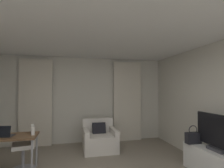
{
  "coord_description": "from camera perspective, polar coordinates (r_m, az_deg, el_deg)",
  "views": [
    {
      "loc": [
        -0.38,
        -2.67,
        1.63
      ],
      "look_at": [
        0.49,
        1.24,
        1.74
      ],
      "focal_mm": 29.12,
      "sensor_mm": 36.0,
      "label": 1
    }
  ],
  "objects": [
    {
      "name": "handbag_primary",
      "position": [
        4.23,
        24.1,
        -15.07
      ],
      "size": [
        0.3,
        0.14,
        0.37
      ],
      "color": "black",
      "rests_on": "tv_console"
    },
    {
      "name": "desk_chair",
      "position": [
        4.26,
        -25.55,
        -18.35
      ],
      "size": [
        0.48,
        0.48,
        0.88
      ],
      "color": "gray",
      "rests_on": "ground"
    },
    {
      "name": "curtain_right_panel",
      "position": [
        5.85,
        4.86,
        -5.36
      ],
      "size": [
        0.9,
        0.06,
        2.5
      ],
      "color": "beige",
      "rests_on": "ground"
    },
    {
      "name": "ceiling",
      "position": [
        2.87,
        -4.46,
        18.74
      ],
      "size": [
        5.12,
        6.12,
        0.06
      ],
      "primitive_type": "cube",
      "color": "white",
      "rests_on": "wall_left"
    },
    {
      "name": "wall_window",
      "position": [
        5.72,
        -8.86,
        -4.93
      ],
      "size": [
        5.12,
        0.06,
        2.6
      ],
      "color": "beige",
      "rests_on": "ground"
    },
    {
      "name": "armchair",
      "position": [
        5.11,
        -3.94,
        -17.0
      ],
      "size": [
        0.87,
        0.87,
        0.8
      ],
      "color": "silver",
      "rests_on": "ground"
    },
    {
      "name": "curtain_left_panel",
      "position": [
        5.67,
        -22.84,
        -5.36
      ],
      "size": [
        0.9,
        0.06,
        2.5
      ],
      "color": "beige",
      "rests_on": "ground"
    },
    {
      "name": "tv_console",
      "position": [
        4.05,
        30.32,
        -21.18
      ],
      "size": [
        0.47,
        1.39,
        0.52
      ],
      "color": "white",
      "rests_on": "ground"
    },
    {
      "name": "tv_flatscreen",
      "position": [
        3.9,
        30.22,
        -13.32
      ],
      "size": [
        0.2,
        1.0,
        0.66
      ],
      "color": "#333338",
      "rests_on": "tv_console"
    },
    {
      "name": "laptop",
      "position": [
        4.12,
        -30.9,
        -13.42
      ],
      "size": [
        0.35,
        0.29,
        0.22
      ],
      "color": "#2D2D33",
      "rests_on": "desk"
    }
  ]
}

